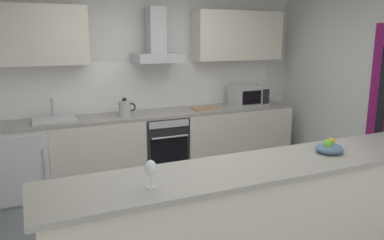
{
  "coord_description": "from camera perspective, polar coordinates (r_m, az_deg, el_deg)",
  "views": [
    {
      "loc": [
        -1.53,
        -3.08,
        1.88
      ],
      "look_at": [
        0.05,
        0.4,
        1.05
      ],
      "focal_mm": 35.45,
      "sensor_mm": 36.0,
      "label": 1
    }
  ],
  "objects": [
    {
      "name": "ground",
      "position": [
        3.92,
        1.85,
        -16.54
      ],
      "size": [
        5.84,
        4.95,
        0.02
      ],
      "primitive_type": "cube",
      "color": "slate"
    },
    {
      "name": "wall_back",
      "position": [
        5.37,
        -7.74,
        5.95
      ],
      "size": [
        5.84,
        0.12,
        2.6
      ],
      "primitive_type": "cube",
      "color": "silver",
      "rests_on": "ground"
    },
    {
      "name": "backsplash_tile",
      "position": [
        5.31,
        -7.49,
        5.12
      ],
      "size": [
        4.11,
        0.02,
        0.66
      ],
      "primitive_type": "cube",
      "color": "white"
    },
    {
      "name": "counter_back",
      "position": [
        5.18,
        -6.25,
        -3.84
      ],
      "size": [
        4.26,
        0.6,
        0.9
      ],
      "color": "beige",
      "rests_on": "ground"
    },
    {
      "name": "counter_island",
      "position": [
        3.12,
        11.87,
        -14.55
      ],
      "size": [
        3.47,
        0.64,
        0.96
      ],
      "color": "beige",
      "rests_on": "ground"
    },
    {
      "name": "upper_cabinets",
      "position": [
        5.12,
        -7.18,
        12.5
      ],
      "size": [
        4.2,
        0.32,
        0.7
      ],
      "color": "beige"
    },
    {
      "name": "oven",
      "position": [
        5.2,
        -4.54,
        -3.63
      ],
      "size": [
        0.6,
        0.62,
        0.8
      ],
      "color": "slate",
      "rests_on": "ground"
    },
    {
      "name": "refrigerator",
      "position": [
        4.93,
        -24.09,
        -6.02
      ],
      "size": [
        0.58,
        0.6,
        0.85
      ],
      "color": "white",
      "rests_on": "ground"
    },
    {
      "name": "microwave",
      "position": [
        5.64,
        8.48,
        3.66
      ],
      "size": [
        0.5,
        0.38,
        0.3
      ],
      "color": "#B7BABC",
      "rests_on": "counter_back"
    },
    {
      "name": "sink",
      "position": [
        4.83,
        -20.05,
        0.14
      ],
      "size": [
        0.5,
        0.4,
        0.26
      ],
      "color": "silver",
      "rests_on": "counter_back"
    },
    {
      "name": "kettle",
      "position": [
        4.9,
        -10.08,
        1.79
      ],
      "size": [
        0.29,
        0.15,
        0.24
      ],
      "color": "#B7BABC",
      "rests_on": "counter_back"
    },
    {
      "name": "range_hood",
      "position": [
        5.13,
        -5.29,
        11.17
      ],
      "size": [
        0.62,
        0.45,
        0.72
      ],
      "color": "#B7BABC"
    },
    {
      "name": "wine_glass",
      "position": [
        2.37,
        -6.25,
        -7.3
      ],
      "size": [
        0.08,
        0.08,
        0.18
      ],
      "color": "silver",
      "rests_on": "counter_island"
    },
    {
      "name": "fruit_bowl",
      "position": [
        3.28,
        19.93,
        -3.93
      ],
      "size": [
        0.22,
        0.22,
        0.13
      ],
      "color": "slate",
      "rests_on": "counter_island"
    },
    {
      "name": "chopping_board",
      "position": [
        5.32,
        1.92,
        1.75
      ],
      "size": [
        0.35,
        0.24,
        0.02
      ],
      "primitive_type": "cube",
      "rotation": [
        0.0,
        0.0,
        0.07
      ],
      "color": "tan",
      "rests_on": "counter_back"
    }
  ]
}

